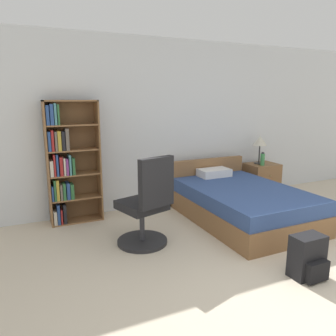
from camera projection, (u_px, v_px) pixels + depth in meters
ground_plane at (333, 319)px, 2.59m from camera, size 14.00×14.00×0.00m
wall_back at (165, 124)px, 5.18m from camera, size 9.00×0.06×2.60m
bookshelf at (67, 163)px, 4.44m from camera, size 0.70×0.27×1.68m
bed at (240, 202)px, 4.68m from camera, size 1.34×2.00×0.73m
office_chair at (147, 208)px, 3.78m from camera, size 0.60×0.67×1.09m
nightstand at (261, 180)px, 5.81m from camera, size 0.54×0.46×0.58m
table_lamp at (260, 142)px, 5.67m from camera, size 0.23×0.23×0.49m
water_bottle at (263, 159)px, 5.59m from camera, size 0.07×0.07×0.23m
backpack_black at (308, 258)px, 3.16m from camera, size 0.32×0.27×0.42m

